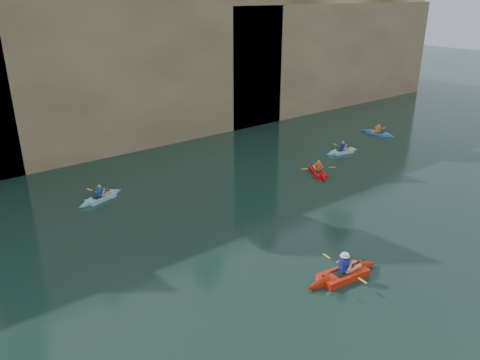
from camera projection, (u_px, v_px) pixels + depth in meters
ground at (394, 301)px, 16.95m from camera, size 160.00×160.00×0.00m
cliff at (76, 52)px, 36.61m from camera, size 70.00×16.00×12.00m
cliff_slab_center at (143, 65)px, 32.46m from camera, size 24.00×2.40×11.40m
cliff_slab_east at (335, 54)px, 44.19m from camera, size 26.00×2.40×9.84m
sea_cave_center at (68, 139)px, 30.09m from camera, size 3.50×1.00×3.20m
sea_cave_east at (239, 100)px, 37.85m from camera, size 5.00×1.00×4.50m
main_kayaker at (343, 274)px, 18.26m from camera, size 3.69×2.43×1.35m
kayaker_ltblue_near at (342, 151)px, 32.48m from camera, size 2.72×2.06×1.04m
kayaker_red_far at (318, 172)px, 28.74m from camera, size 2.01×2.93×1.09m
kayaker_ltblue_mid at (101, 197)px, 25.15m from camera, size 2.94×2.10×1.09m
kayaker_blue_east at (378, 133)px, 36.64m from camera, size 2.08×2.98×1.03m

